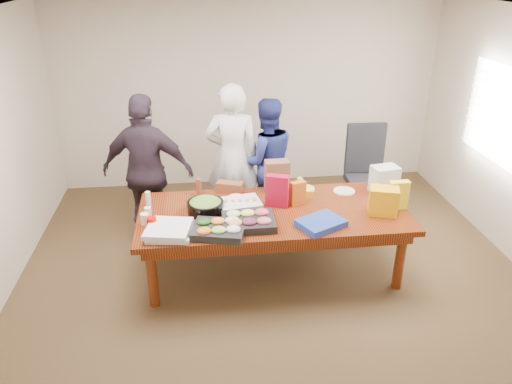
{
  "coord_description": "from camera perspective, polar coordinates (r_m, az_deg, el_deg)",
  "views": [
    {
      "loc": [
        -0.71,
        -4.49,
        3.13
      ],
      "look_at": [
        -0.17,
        0.1,
        0.93
      ],
      "focal_mm": 34.44,
      "sensor_mm": 36.0,
      "label": 1
    }
  ],
  "objects": [
    {
      "name": "wall_back",
      "position": [
        7.24,
        -0.91,
        11.23
      ],
      "size": [
        5.5,
        0.04,
        2.7
      ],
      "primitive_type": "cube",
      "color": "beige",
      "rests_on": "floor"
    },
    {
      "name": "clear_cup_a",
      "position": [
        4.96,
        -12.76,
        -3.1
      ],
      "size": [
        0.11,
        0.11,
        0.12
      ],
      "primitive_type": "cylinder",
      "rotation": [
        0.0,
        0.0,
        0.3
      ],
      "color": "white",
      "rests_on": "conference_table"
    },
    {
      "name": "mayo_jar",
      "position": [
        5.57,
        3.47,
        0.86
      ],
      "size": [
        0.09,
        0.09,
        0.13
      ],
      "primitive_type": "cylinder",
      "rotation": [
        0.0,
        0.0,
        0.0
      ],
      "color": "white",
      "rests_on": "conference_table"
    },
    {
      "name": "bread_loaf",
      "position": [
        5.53,
        -3.08,
        0.58
      ],
      "size": [
        0.31,
        0.21,
        0.12
      ],
      "primitive_type": "cube",
      "rotation": [
        0.0,
        0.0,
        -0.33
      ],
      "color": "brown",
      "rests_on": "conference_table"
    },
    {
      "name": "dip_bowl_b",
      "position": [
        5.3,
        -2.39,
        -0.84
      ],
      "size": [
        0.2,
        0.2,
        0.06
      ],
      "primitive_type": "cylinder",
      "rotation": [
        0.0,
        0.0,
        0.33
      ],
      "color": "beige",
      "rests_on": "conference_table"
    },
    {
      "name": "salad_bowl",
      "position": [
        5.1,
        -5.88,
        -1.74
      ],
      "size": [
        0.43,
        0.43,
        0.12
      ],
      "primitive_type": "cylinder",
      "rotation": [
        0.0,
        0.0,
        -0.16
      ],
      "color": "black",
      "rests_on": "conference_table"
    },
    {
      "name": "veggie_tray",
      "position": [
        4.71,
        -4.38,
        -4.44
      ],
      "size": [
        0.58,
        0.5,
        0.08
      ],
      "primitive_type": "cube",
      "rotation": [
        0.0,
        0.0,
        -0.25
      ],
      "color": "black",
      "rests_on": "conference_table"
    },
    {
      "name": "conference_table",
      "position": [
        5.31,
        1.96,
        -5.79
      ],
      "size": [
        2.8,
        1.2,
        0.75
      ],
      "primitive_type": "cube",
      "color": "#4C1C0F",
      "rests_on": "floor"
    },
    {
      "name": "person_right",
      "position": [
        6.24,
        1.17,
        3.65
      ],
      "size": [
        0.86,
        0.7,
        1.62
      ],
      "primitive_type": "imported",
      "rotation": [
        0.0,
        0.0,
        3.26
      ],
      "color": "navy",
      "rests_on": "floor"
    },
    {
      "name": "ranch_bottle",
      "position": [
        5.31,
        -12.42,
        -0.81
      ],
      "size": [
        0.07,
        0.07,
        0.17
      ],
      "primitive_type": "cylinder",
      "rotation": [
        0.0,
        0.0,
        -0.25
      ],
      "color": "white",
      "rests_on": "conference_table"
    },
    {
      "name": "person_center",
      "position": [
        6.06,
        -2.73,
        4.06
      ],
      "size": [
        0.71,
        0.51,
        1.84
      ],
      "primitive_type": "imported",
      "rotation": [
        0.0,
        0.0,
        3.04
      ],
      "color": "silver",
      "rests_on": "floor"
    },
    {
      "name": "person_left",
      "position": [
        5.81,
        -12.46,
        2.36
      ],
      "size": [
        1.13,
        0.66,
        1.81
      ],
      "primitive_type": "imported",
      "rotation": [
        0.0,
        0.0,
        2.93
      ],
      "color": "#2A1F28",
      "rests_on": "floor"
    },
    {
      "name": "dip_bowl_a",
      "position": [
        5.49,
        3.91,
        0.04
      ],
      "size": [
        0.16,
        0.16,
        0.06
      ],
      "primitive_type": "cylinder",
      "rotation": [
        0.0,
        0.0,
        -0.14
      ],
      "color": "beige",
      "rests_on": "conference_table"
    },
    {
      "name": "chip_bag_orange",
      "position": [
        5.23,
        4.86,
        -0.13
      ],
      "size": [
        0.18,
        0.12,
        0.26
      ],
      "primitive_type": "cube",
      "rotation": [
        0.0,
        0.0,
        0.33
      ],
      "color": "#D06215",
      "rests_on": "conference_table"
    },
    {
      "name": "floor",
      "position": [
        5.52,
        1.9,
        -9.21
      ],
      "size": [
        5.5,
        5.0,
        0.02
      ],
      "primitive_type": "cube",
      "color": "#47301E",
      "rests_on": "ground"
    },
    {
      "name": "window_panel",
      "position": [
        6.35,
        26.56,
        7.9
      ],
      "size": [
        0.03,
        1.4,
        1.1
      ],
      "primitive_type": "cube",
      "color": "white",
      "rests_on": "wall_right"
    },
    {
      "name": "plate_a",
      "position": [
        5.63,
        10.21,
        0.11
      ],
      "size": [
        0.25,
        0.25,
        0.01
      ],
      "primitive_type": "cylinder",
      "rotation": [
        0.0,
        0.0,
        0.03
      ],
      "color": "beige",
      "rests_on": "conference_table"
    },
    {
      "name": "fruit_tray",
      "position": [
        4.83,
        -0.86,
        -3.5
      ],
      "size": [
        0.52,
        0.41,
        0.08
      ],
      "primitive_type": "cube",
      "rotation": [
        0.0,
        0.0,
        -0.01
      ],
      "color": "black",
      "rests_on": "conference_table"
    },
    {
      "name": "red_cup",
      "position": [
        4.86,
        -11.99,
        -3.59
      ],
      "size": [
        0.11,
        0.11,
        0.13
      ],
      "primitive_type": "cylinder",
      "rotation": [
        0.0,
        0.0,
        -0.24
      ],
      "color": "#BD0600",
      "rests_on": "conference_table"
    },
    {
      "name": "wall_front",
      "position": [
        2.76,
        10.26,
        -15.17
      ],
      "size": [
        5.5,
        0.04,
        2.7
      ],
      "primitive_type": "cube",
      "color": "beige",
      "rests_on": "floor"
    },
    {
      "name": "window_blinds",
      "position": [
        6.33,
        26.25,
        7.91
      ],
      "size": [
        0.04,
        1.36,
        1.0
      ],
      "primitive_type": "cube",
      "color": "beige",
      "rests_on": "wall_right"
    },
    {
      "name": "mustard_bottle",
      "position": [
        5.53,
        5.09,
        0.85
      ],
      "size": [
        0.07,
        0.07,
        0.17
      ],
      "primitive_type": "cylinder",
      "rotation": [
        0.0,
        0.0,
        -0.1
      ],
      "color": "yellow",
      "rests_on": "conference_table"
    },
    {
      "name": "dressing_bottle",
      "position": [
        5.49,
        -6.67,
        0.63
      ],
      "size": [
        0.06,
        0.06,
        0.18
      ],
      "primitive_type": "cylinder",
      "rotation": [
        0.0,
        0.0,
        -0.08
      ],
      "color": "brown",
      "rests_on": "conference_table"
    },
    {
      "name": "kraft_bag",
      "position": [
        5.51,
        2.45,
        1.89
      ],
      "size": [
        0.27,
        0.16,
        0.35
      ],
      "primitive_type": "cube",
      "rotation": [
        0.0,
        0.0,
        0.01
      ],
      "color": "brown",
      "rests_on": "conference_table"
    },
    {
      "name": "pizza_box_upper",
      "position": [
        4.73,
        -10.14,
        -4.21
      ],
      "size": [
        0.48,
        0.48,
        0.05
      ],
      "primitive_type": "cube",
      "rotation": [
        0.0,
        0.0,
        -0.19
      ],
      "color": "white",
      "rests_on": "pizza_box_lower"
    },
    {
      "name": "plate_b",
      "position": [
        5.63,
        5.63,
        0.4
      ],
      "size": [
        0.28,
        0.28,
        0.01
      ],
      "primitive_type": "cylinder",
      "rotation": [
        0.0,
        0.0,
        0.23
      ],
      "color": "white",
      "rests_on": "conference_table"
    },
    {
      "name": "clear_cup_b",
      "position": [
        5.12,
        -12.45,
        -2.26
      ],
      "size": [
        0.08,
        0.08,
        0.1
      ],
      "primitive_type": "cylinder",
      "rotation": [
        0.0,
        0.0,
        -0.12
      ],
      "color": "white",
      "rests_on": "conference_table"
    },
    {
      "name": "pizza_box_lower",
      "position": [
        4.77,
        -9.91,
        -4.57
      ],
      "size": [
        0.46,
        0.46,
        0.05
      ],
      "primitive_type": "cube",
      "rotation": [
        0.0,
        0.0,
        -0.14
      ],
      "color": "white",
      "rests_on": "conference_table"
    },
    {
      "name": "chip_bag_blue",
      "position": [
        4.87,
        7.55,
        -3.61
      ],
      "size": [
        0.53,
        0.48,
        0.06
      ],
      "primitive_type": "cube",
      "rotation": [
        0.0,
        0.0,
        0.47
      ],
      "color": "#20399F",
      "rests_on": "conference_table"
    },
    {
      "name": "chip_bag_yellow",
      "position": [
        5.32,
        16.19,
        -0.34
      ],
      "size": [
        0.21,
        0.09,
        0.31
      ],
      "primitive_type": "cube",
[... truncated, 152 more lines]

